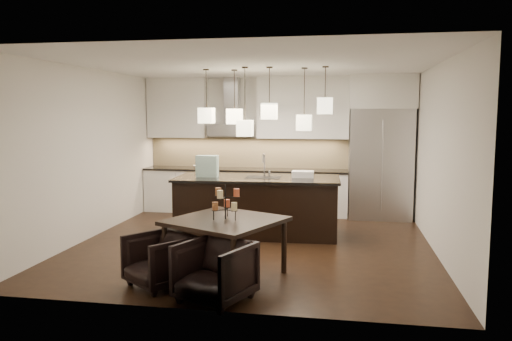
% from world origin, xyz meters
% --- Properties ---
extents(floor, '(5.50, 5.50, 0.02)m').
position_xyz_m(floor, '(0.00, 0.00, -0.01)').
color(floor, black).
rests_on(floor, ground).
extents(ceiling, '(5.50, 5.50, 0.02)m').
position_xyz_m(ceiling, '(0.00, 0.00, 2.81)').
color(ceiling, white).
rests_on(ceiling, wall_back).
extents(wall_back, '(5.50, 0.02, 2.80)m').
position_xyz_m(wall_back, '(0.00, 2.76, 1.40)').
color(wall_back, silver).
rests_on(wall_back, ground).
extents(wall_front, '(5.50, 0.02, 2.80)m').
position_xyz_m(wall_front, '(0.00, -2.76, 1.40)').
color(wall_front, silver).
rests_on(wall_front, ground).
extents(wall_left, '(0.02, 5.50, 2.80)m').
position_xyz_m(wall_left, '(-2.76, 0.00, 1.40)').
color(wall_left, silver).
rests_on(wall_left, ground).
extents(wall_right, '(0.02, 5.50, 2.80)m').
position_xyz_m(wall_right, '(2.76, 0.00, 1.40)').
color(wall_right, silver).
rests_on(wall_right, ground).
extents(refrigerator, '(1.20, 0.72, 2.15)m').
position_xyz_m(refrigerator, '(2.10, 2.38, 1.07)').
color(refrigerator, '#B7B7BA').
rests_on(refrigerator, floor).
extents(fridge_panel, '(1.26, 0.72, 0.65)m').
position_xyz_m(fridge_panel, '(2.10, 2.38, 2.47)').
color(fridge_panel, silver).
rests_on(fridge_panel, refrigerator).
extents(lower_cabinets, '(4.21, 0.62, 0.88)m').
position_xyz_m(lower_cabinets, '(-0.62, 2.43, 0.44)').
color(lower_cabinets, silver).
rests_on(lower_cabinets, floor).
extents(countertop, '(4.21, 0.66, 0.04)m').
position_xyz_m(countertop, '(-0.62, 2.43, 0.90)').
color(countertop, black).
rests_on(countertop, lower_cabinets).
extents(backsplash, '(4.21, 0.02, 0.63)m').
position_xyz_m(backsplash, '(-0.62, 2.73, 1.24)').
color(backsplash, '#CEB987').
rests_on(backsplash, countertop).
extents(upper_cab_left, '(1.25, 0.35, 1.25)m').
position_xyz_m(upper_cab_left, '(-2.10, 2.57, 2.17)').
color(upper_cab_left, silver).
rests_on(upper_cab_left, wall_back).
extents(upper_cab_right, '(1.85, 0.35, 1.25)m').
position_xyz_m(upper_cab_right, '(0.55, 2.57, 2.17)').
color(upper_cab_right, silver).
rests_on(upper_cab_right, wall_back).
extents(hood_canopy, '(0.90, 0.52, 0.24)m').
position_xyz_m(hood_canopy, '(-0.93, 2.48, 1.72)').
color(hood_canopy, '#B7B7BA').
rests_on(hood_canopy, wall_back).
extents(hood_chimney, '(0.30, 0.28, 0.96)m').
position_xyz_m(hood_chimney, '(-0.93, 2.59, 2.32)').
color(hood_chimney, '#B7B7BA').
rests_on(hood_chimney, hood_canopy).
extents(fruit_bowl, '(0.32, 0.32, 0.06)m').
position_xyz_m(fruit_bowl, '(-1.58, 2.38, 0.95)').
color(fruit_bowl, silver).
rests_on(fruit_bowl, countertop).
extents(island_body, '(2.72, 1.18, 0.94)m').
position_xyz_m(island_body, '(-0.05, 0.64, 0.47)').
color(island_body, black).
rests_on(island_body, floor).
extents(island_top, '(2.81, 1.27, 0.04)m').
position_xyz_m(island_top, '(-0.05, 0.64, 0.96)').
color(island_top, black).
rests_on(island_top, island_body).
extents(faucet, '(0.12, 0.26, 0.41)m').
position_xyz_m(faucet, '(0.05, 0.75, 1.19)').
color(faucet, silver).
rests_on(faucet, island_top).
extents(tote_bag, '(0.37, 0.21, 0.36)m').
position_xyz_m(tote_bag, '(-0.91, 0.55, 1.17)').
color(tote_bag, '#276349').
rests_on(tote_bag, island_top).
extents(food_container, '(0.37, 0.27, 0.11)m').
position_xyz_m(food_container, '(0.71, 0.75, 1.04)').
color(food_container, silver).
rests_on(food_container, island_top).
extents(dining_table, '(1.64, 1.64, 0.74)m').
position_xyz_m(dining_table, '(-0.07, -1.62, 0.37)').
color(dining_table, black).
rests_on(dining_table, floor).
extents(candelabra, '(0.47, 0.47, 0.43)m').
position_xyz_m(candelabra, '(-0.07, -1.62, 0.96)').
color(candelabra, black).
rests_on(candelabra, dining_table).
extents(candle_a, '(0.10, 0.10, 0.10)m').
position_xyz_m(candle_a, '(0.05, -1.68, 0.92)').
color(candle_a, '#F8DE9C').
rests_on(candle_a, candelabra).
extents(candle_b, '(0.10, 0.10, 0.10)m').
position_xyz_m(candle_b, '(-0.08, -1.48, 0.92)').
color(candle_b, '#C55131').
rests_on(candle_b, candelabra).
extents(candle_c, '(0.10, 0.10, 0.10)m').
position_xyz_m(candle_c, '(-0.18, -1.70, 0.92)').
color(candle_c, '#985B32').
rests_on(candle_c, candelabra).
extents(candle_d, '(0.10, 0.10, 0.10)m').
position_xyz_m(candle_d, '(0.07, -1.59, 1.07)').
color(candle_d, '#C55131').
rests_on(candle_d, candelabra).
extents(candle_e, '(0.10, 0.10, 0.10)m').
position_xyz_m(candle_e, '(-0.18, -1.55, 1.07)').
color(candle_e, '#985B32').
rests_on(candle_e, candelabra).
extents(candle_f, '(0.10, 0.10, 0.10)m').
position_xyz_m(candle_f, '(-0.11, -1.74, 1.07)').
color(candle_f, '#F8DE9C').
rests_on(candle_f, candelabra).
extents(armchair_left, '(0.96, 0.96, 0.63)m').
position_xyz_m(armchair_left, '(-0.77, -2.11, 0.32)').
color(armchair_left, black).
rests_on(armchair_left, floor).
extents(armchair_right, '(0.95, 0.96, 0.67)m').
position_xyz_m(armchair_right, '(0.01, -2.47, 0.34)').
color(armchair_right, black).
rests_on(armchair_right, floor).
extents(pendant_a, '(0.24, 0.24, 0.26)m').
position_xyz_m(pendant_a, '(-0.91, 0.57, 2.03)').
color(pendant_a, beige).
rests_on(pendant_a, ceiling).
extents(pendant_b, '(0.24, 0.24, 0.26)m').
position_xyz_m(pendant_b, '(-0.47, 0.76, 2.01)').
color(pendant_b, beige).
rests_on(pendant_b, ceiling).
extents(pendant_c, '(0.24, 0.24, 0.26)m').
position_xyz_m(pendant_c, '(0.19, 0.36, 2.10)').
color(pendant_c, beige).
rests_on(pendant_c, ceiling).
extents(pendant_d, '(0.24, 0.24, 0.26)m').
position_xyz_m(pendant_d, '(0.73, 0.60, 1.91)').
color(pendant_d, beige).
rests_on(pendant_d, ceiling).
extents(pendant_e, '(0.24, 0.24, 0.26)m').
position_xyz_m(pendant_e, '(1.07, 0.42, 2.18)').
color(pendant_e, beige).
rests_on(pendant_e, ceiling).
extents(pendant_f, '(0.24, 0.24, 0.26)m').
position_xyz_m(pendant_f, '(-0.20, 0.30, 1.82)').
color(pendant_f, beige).
rests_on(pendant_f, ceiling).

